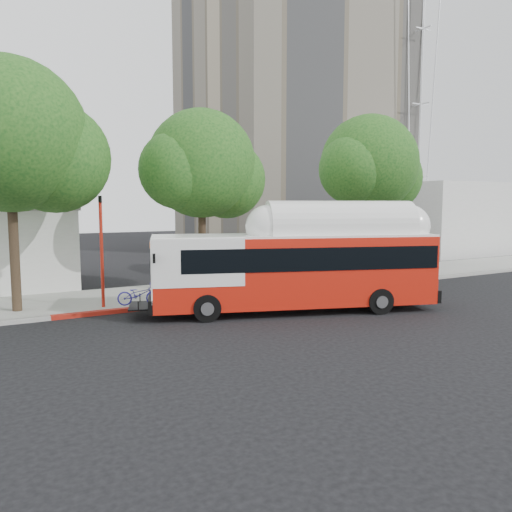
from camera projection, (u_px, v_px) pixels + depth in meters
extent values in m
plane|color=black|center=(290.00, 317.00, 18.94)|extent=(120.00, 120.00, 0.00)
cube|color=gray|center=(218.00, 289.00, 24.57)|extent=(60.00, 5.00, 0.15)
cube|color=gray|center=(242.00, 298.00, 22.32)|extent=(60.00, 0.30, 0.15)
cube|color=maroon|center=(179.00, 304.00, 20.86)|extent=(10.00, 0.32, 0.16)
cylinder|color=#2D2116|center=(14.00, 236.00, 19.02)|extent=(0.36, 0.36, 6.08)
sphere|color=#134214|center=(8.00, 135.00, 18.62)|extent=(5.80, 5.80, 5.80)
sphere|color=#134214|center=(54.00, 158.00, 19.65)|extent=(4.35, 4.35, 4.35)
cylinder|color=#2D2116|center=(202.00, 237.00, 23.38)|extent=(0.36, 0.36, 5.44)
sphere|color=#134214|center=(201.00, 164.00, 23.02)|extent=(5.00, 5.00, 5.00)
sphere|color=#134214|center=(226.00, 179.00, 23.93)|extent=(3.75, 3.75, 3.75)
cylinder|color=#2D2116|center=(368.00, 229.00, 28.05)|extent=(0.36, 0.36, 5.76)
sphere|color=#134214|center=(369.00, 164.00, 27.67)|extent=(5.40, 5.40, 5.40)
sphere|color=#134214|center=(386.00, 178.00, 28.65)|extent=(4.05, 4.05, 4.05)
cube|color=tan|center=(289.00, 72.00, 50.16)|extent=(18.00, 18.00, 35.00)
cube|color=silver|center=(463.00, 217.00, 47.10)|extent=(20.00, 12.00, 6.00)
cube|color=red|center=(295.00, 270.00, 19.71)|extent=(11.25, 5.75, 2.67)
cube|color=black|center=(306.00, 256.00, 19.74)|extent=(10.22, 5.46, 0.88)
cube|color=white|center=(295.00, 236.00, 19.57)|extent=(11.23, 5.68, 0.09)
cube|color=white|center=(340.00, 229.00, 19.89)|extent=(6.18, 3.60, 0.51)
cube|color=black|center=(139.00, 306.00, 18.70)|extent=(1.22, 1.81, 0.06)
imported|color=navy|center=(139.00, 294.00, 18.65)|extent=(1.02, 1.67, 0.83)
cylinder|color=#AA1F12|center=(102.00, 257.00, 19.81)|extent=(0.13, 0.13, 4.34)
cube|color=black|center=(100.00, 199.00, 19.57)|extent=(0.05, 0.43, 0.27)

